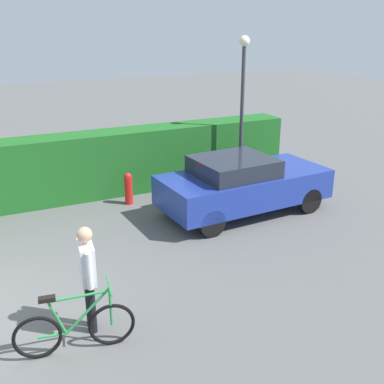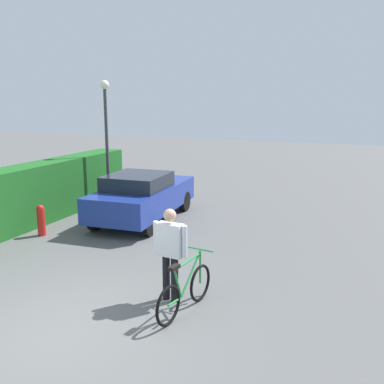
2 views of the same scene
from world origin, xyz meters
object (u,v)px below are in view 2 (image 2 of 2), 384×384
(parked_car_near, at_px, (142,196))
(fire_hydrant, at_px, (41,220))
(person_rider, at_px, (170,248))
(street_lamp, at_px, (106,126))
(bicycle, at_px, (185,291))

(parked_car_near, distance_m, fire_hydrant, 2.85)
(person_rider, relative_size, street_lamp, 0.41)
(bicycle, height_order, street_lamp, street_lamp)
(bicycle, relative_size, street_lamp, 0.41)
(parked_car_near, distance_m, street_lamp, 2.76)
(parked_car_near, height_order, street_lamp, street_lamp)
(street_lamp, height_order, fire_hydrant, street_lamp)
(parked_car_near, bearing_deg, person_rider, -146.16)
(bicycle, bearing_deg, person_rider, 52.57)
(street_lamp, distance_m, fire_hydrant, 3.92)
(bicycle, bearing_deg, fire_hydrant, 64.33)
(bicycle, distance_m, fire_hydrant, 5.60)
(parked_car_near, relative_size, bicycle, 2.49)
(bicycle, xyz_separation_m, person_rider, (0.32, 0.42, 0.60))
(bicycle, height_order, fire_hydrant, bicycle)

